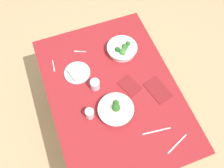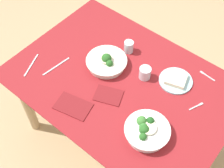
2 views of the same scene
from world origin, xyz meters
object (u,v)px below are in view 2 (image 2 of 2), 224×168
(broccoli_bowl_near, at_px, (147,131))
(water_glass_side, at_px, (129,47))
(water_glass_center, at_px, (145,73))
(fork_by_near_bowl, at_px, (197,106))
(broccoli_bowl_far, at_px, (107,62))
(table_knife_right, at_px, (56,66))
(napkin_folded_upper, at_px, (108,95))
(napkin_folded_lower, at_px, (73,106))
(table_knife_left, at_px, (31,65))
(bread_side_plate, at_px, (176,80))
(fork_by_far_bowl, at_px, (207,76))

(broccoli_bowl_near, height_order, water_glass_side, broccoli_bowl_near)
(water_glass_center, distance_m, water_glass_side, 0.25)
(water_glass_center, height_order, water_glass_side, water_glass_side)
(water_glass_side, height_order, fork_by_near_bowl, water_glass_side)
(broccoli_bowl_far, height_order, table_knife_right, broccoli_bowl_far)
(napkin_folded_upper, bearing_deg, broccoli_bowl_far, 132.61)
(fork_by_near_bowl, bearing_deg, napkin_folded_lower, 152.49)
(broccoli_bowl_near, bearing_deg, table_knife_left, -175.32)
(table_knife_left, xyz_separation_m, table_knife_right, (0.14, 0.10, 0.00))
(fork_by_near_bowl, distance_m, napkin_folded_upper, 0.54)
(bread_side_plate, relative_size, fork_by_far_bowl, 1.91)
(water_glass_side, height_order, table_knife_left, water_glass_side)
(water_glass_center, bearing_deg, table_knife_right, -149.01)
(broccoli_bowl_far, xyz_separation_m, water_glass_center, (0.25, 0.08, 0.01))
(bread_side_plate, relative_size, water_glass_center, 2.62)
(water_glass_side, relative_size, fork_by_near_bowl, 0.87)
(fork_by_near_bowl, bearing_deg, bread_side_plate, 91.24)
(fork_by_far_bowl, xyz_separation_m, table_knife_right, (-0.81, -0.57, -0.00))
(bread_side_plate, distance_m, table_knife_right, 0.79)
(fork_by_far_bowl, bearing_deg, fork_by_near_bowl, 110.94)
(fork_by_far_bowl, relative_size, napkin_folded_upper, 0.67)
(water_glass_center, bearing_deg, bread_side_plate, 29.12)
(napkin_folded_lower, bearing_deg, water_glass_center, 66.39)
(napkin_folded_lower, bearing_deg, table_knife_left, 172.68)
(water_glass_side, height_order, table_knife_right, water_glass_side)
(fork_by_near_bowl, bearing_deg, water_glass_side, 103.69)
(broccoli_bowl_near, height_order, table_knife_right, broccoli_bowl_near)
(fork_by_near_bowl, relative_size, napkin_folded_lower, 0.45)
(table_knife_left, bearing_deg, bread_side_plate, 99.20)
(water_glass_side, distance_m, table_knife_left, 0.67)
(napkin_folded_upper, distance_m, napkin_folded_lower, 0.23)
(water_glass_center, bearing_deg, table_knife_left, -147.99)
(broccoli_bowl_far, height_order, fork_by_far_bowl, broccoli_bowl_far)
(bread_side_plate, relative_size, napkin_folded_lower, 1.00)
(water_glass_side, bearing_deg, table_knife_left, -129.28)
(bread_side_plate, height_order, napkin_folded_lower, bread_side_plate)
(water_glass_side, relative_size, table_knife_left, 0.42)
(table_knife_left, bearing_deg, water_glass_side, 118.51)
(broccoli_bowl_far, distance_m, napkin_folded_upper, 0.25)
(water_glass_side, relative_size, napkin_folded_upper, 0.50)
(bread_side_plate, distance_m, napkin_folded_lower, 0.67)
(bread_side_plate, relative_size, napkin_folded_upper, 1.28)
(napkin_folded_upper, bearing_deg, napkin_folded_lower, -120.54)
(water_glass_center, relative_size, fork_by_far_bowl, 0.73)
(napkin_folded_upper, bearing_deg, bread_side_plate, 54.15)
(broccoli_bowl_far, relative_size, napkin_folded_upper, 1.61)
(bread_side_plate, xyz_separation_m, fork_by_near_bowl, (0.20, -0.08, -0.01))
(table_knife_left, distance_m, table_knife_right, 0.17)
(broccoli_bowl_far, relative_size, table_knife_right, 1.25)
(bread_side_plate, bearing_deg, broccoli_bowl_near, -80.35)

